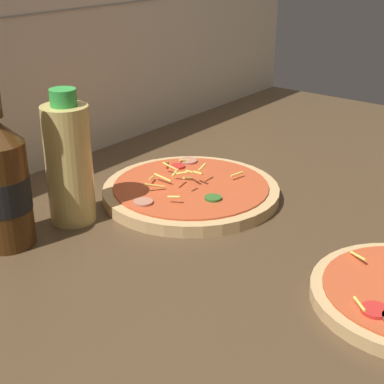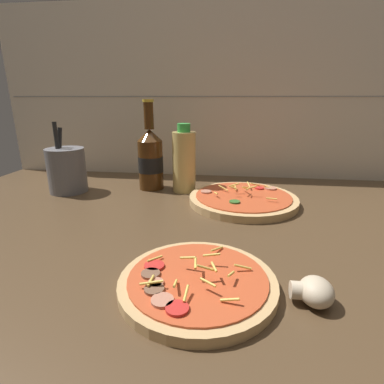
# 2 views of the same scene
# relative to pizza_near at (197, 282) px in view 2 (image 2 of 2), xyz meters

# --- Properties ---
(counter_slab) EXTENTS (1.60, 0.90, 0.03)m
(counter_slab) POSITION_rel_pizza_near_xyz_m (0.03, 0.23, -0.02)
(counter_slab) COLOR #4C3823
(counter_slab) RESTS_ON ground
(tile_backsplash) EXTENTS (1.60, 0.01, 0.60)m
(tile_backsplash) POSITION_rel_pizza_near_xyz_m (0.03, 0.68, 0.27)
(tile_backsplash) COLOR beige
(tile_backsplash) RESTS_ON ground
(pizza_near) EXTENTS (0.23, 0.23, 0.05)m
(pizza_near) POSITION_rel_pizza_near_xyz_m (0.00, 0.00, 0.00)
(pizza_near) COLOR tan
(pizza_near) RESTS_ON counter_slab
(pizza_far) EXTENTS (0.29, 0.29, 0.05)m
(pizza_far) POSITION_rel_pizza_near_xyz_m (0.08, 0.39, 0.00)
(pizza_far) COLOR tan
(pizza_far) RESTS_ON counter_slab
(beer_bottle) EXTENTS (0.08, 0.08, 0.27)m
(beer_bottle) POSITION_rel_pizza_near_xyz_m (-0.20, 0.49, 0.09)
(beer_bottle) COLOR #47280F
(beer_bottle) RESTS_ON counter_slab
(oil_bottle) EXTENTS (0.07, 0.07, 0.20)m
(oil_bottle) POSITION_rel_pizza_near_xyz_m (-0.09, 0.48, 0.08)
(oil_bottle) COLOR #D6B766
(oil_bottle) RESTS_ON counter_slab
(mushroom_left) EXTENTS (0.06, 0.05, 0.04)m
(mushroom_left) POSITION_rel_pizza_near_xyz_m (0.16, -0.01, 0.01)
(mushroom_left) COLOR beige
(mushroom_left) RESTS_ON counter_slab
(utensil_crock) EXTENTS (0.11, 0.11, 0.21)m
(utensil_crock) POSITION_rel_pizza_near_xyz_m (-0.44, 0.43, 0.06)
(utensil_crock) COLOR slate
(utensil_crock) RESTS_ON counter_slab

